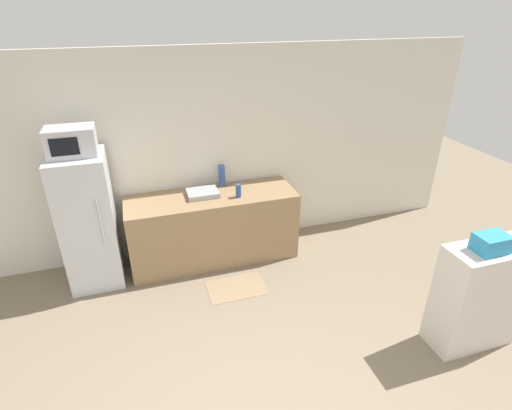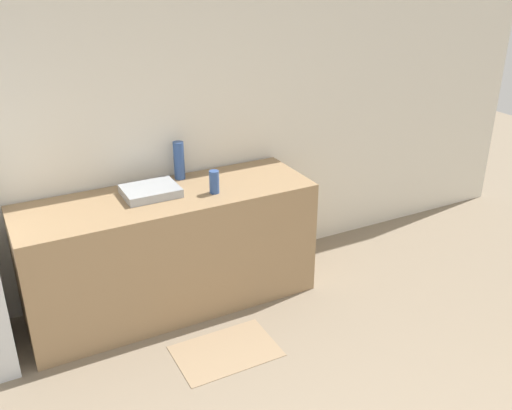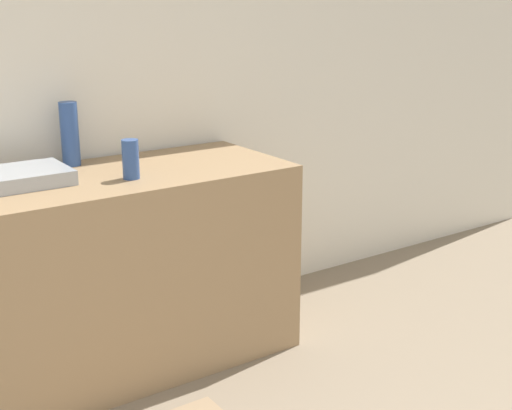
{
  "view_description": "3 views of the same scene",
  "coord_description": "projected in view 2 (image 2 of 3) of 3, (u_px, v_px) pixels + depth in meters",
  "views": [
    {
      "loc": [
        -0.48,
        -1.46,
        3.01
      ],
      "look_at": [
        0.63,
        2.04,
        1.15
      ],
      "focal_mm": 28.0,
      "sensor_mm": 36.0,
      "label": 1
    },
    {
      "loc": [
        -0.82,
        -0.61,
        2.48
      ],
      "look_at": [
        0.49,
        1.89,
        1.2
      ],
      "focal_mm": 40.0,
      "sensor_mm": 36.0,
      "label": 2
    },
    {
      "loc": [
        -0.56,
        0.14,
        1.63
      ],
      "look_at": [
        0.88,
        2.23,
        0.88
      ],
      "focal_mm": 50.0,
      "sensor_mm": 36.0,
      "label": 3
    }
  ],
  "objects": [
    {
      "name": "counter",
      "position": [
        171.0,
        251.0,
        4.17
      ],
      "size": [
        2.1,
        0.67,
        0.89
      ],
      "primitive_type": "cube",
      "color": "#937551",
      "rests_on": "ground_plane"
    },
    {
      "name": "wall_back",
      "position": [
        99.0,
        131.0,
        3.99
      ],
      "size": [
        8.0,
        0.06,
        2.6
      ],
      "primitive_type": "cube",
      "color": "silver",
      "rests_on": "ground_plane"
    },
    {
      "name": "sink_basin",
      "position": [
        151.0,
        191.0,
        3.97
      ],
      "size": [
        0.38,
        0.3,
        0.06
      ],
      "primitive_type": "cube",
      "color": "#9EA3A8",
      "rests_on": "counter"
    },
    {
      "name": "bottle_short",
      "position": [
        214.0,
        182.0,
        3.99
      ],
      "size": [
        0.07,
        0.07,
        0.16
      ],
      "primitive_type": "cylinder",
      "color": "#2D4C8C",
      "rests_on": "counter"
    },
    {
      "name": "kitchen_rug",
      "position": [
        226.0,
        351.0,
        3.82
      ],
      "size": [
        0.68,
        0.45,
        0.01
      ],
      "primitive_type": "cube",
      "color": "#937A5B",
      "rests_on": "ground_plane"
    },
    {
      "name": "bottle_tall",
      "position": [
        179.0,
        160.0,
        4.21
      ],
      "size": [
        0.08,
        0.08,
        0.29
      ],
      "primitive_type": "cylinder",
      "color": "#2D4C8C",
      "rests_on": "counter"
    }
  ]
}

